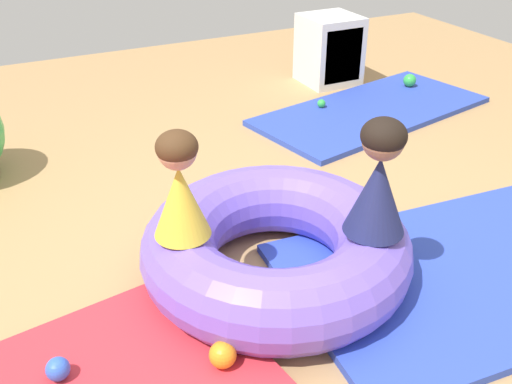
% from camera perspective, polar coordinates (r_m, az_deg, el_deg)
% --- Properties ---
extents(ground_plane, '(8.00, 8.00, 0.00)m').
position_cam_1_polar(ground_plane, '(2.72, 3.23, -9.03)').
color(ground_plane, tan).
extents(gym_mat_near_right, '(1.95, 1.17, 0.04)m').
position_cam_1_polar(gym_mat_near_right, '(4.59, 11.09, 7.70)').
color(gym_mat_near_right, '#2D47B7').
rests_on(gym_mat_near_right, ground).
extents(gym_mat_center_rear, '(1.69, 1.22, 0.04)m').
position_cam_1_polar(gym_mat_center_rear, '(2.92, 19.39, -7.48)').
color(gym_mat_center_rear, '#2D47B7').
rests_on(gym_mat_center_rear, ground).
extents(inflatable_cushion, '(1.21, 1.21, 0.34)m').
position_cam_1_polar(inflatable_cushion, '(2.66, 1.92, -5.36)').
color(inflatable_cushion, '#7056D1').
rests_on(inflatable_cushion, ground).
extents(child_in_yellow, '(0.30, 0.30, 0.46)m').
position_cam_1_polar(child_in_yellow, '(2.35, -7.38, 0.56)').
color(child_in_yellow, yellow).
rests_on(child_in_yellow, inflatable_cushion).
extents(child_in_navy, '(0.35, 0.35, 0.50)m').
position_cam_1_polar(child_in_navy, '(2.40, 11.77, 1.29)').
color(child_in_navy, navy).
rests_on(child_in_navy, inflatable_cushion).
extents(play_ball_green, '(0.06, 0.06, 0.06)m').
position_cam_1_polar(play_ball_green, '(4.53, 6.33, 8.49)').
color(play_ball_green, green).
rests_on(play_ball_green, gym_mat_near_right).
extents(play_ball_blue, '(0.09, 0.09, 0.09)m').
position_cam_1_polar(play_ball_blue, '(2.35, -18.58, -15.88)').
color(play_ball_blue, blue).
rests_on(play_ball_blue, gym_mat_far_right).
extents(play_ball_orange, '(0.10, 0.10, 0.10)m').
position_cam_1_polar(play_ball_orange, '(2.27, -3.23, -15.40)').
color(play_ball_orange, orange).
rests_on(play_ball_orange, gym_mat_far_right).
extents(play_ball_red, '(0.06, 0.06, 0.06)m').
position_cam_1_polar(play_ball_red, '(2.69, 6.78, -7.89)').
color(play_ball_red, red).
rests_on(play_ball_red, gym_mat_center_rear).
extents(play_ball_green_second, '(0.10, 0.10, 0.10)m').
position_cam_1_polar(play_ball_green_second, '(5.09, 14.61, 10.38)').
color(play_ball_green_second, green).
rests_on(play_ball_green_second, gym_mat_near_right).
extents(storage_cube, '(0.44, 0.44, 0.56)m').
position_cam_1_polar(storage_cube, '(5.12, 7.23, 13.41)').
color(storage_cube, silver).
rests_on(storage_cube, ground).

